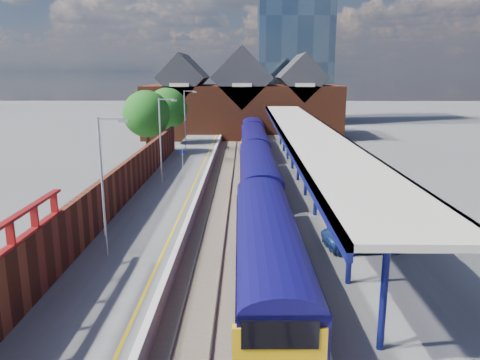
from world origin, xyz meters
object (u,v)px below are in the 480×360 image
object	(u,v)px
lamp_post_b	(105,179)
lamp_post_d	(186,117)
train	(256,155)
parked_car_silver	(359,194)
platform_sign	(182,158)
lamp_post_c	(162,135)
parked_car_blue	(366,237)
parked_car_dark	(342,177)

from	to	relation	value
lamp_post_b	lamp_post_d	bearing A→B (deg)	90.00
lamp_post_b	train	bearing A→B (deg)	71.22
lamp_post_b	parked_car_silver	bearing A→B (deg)	33.87
platform_sign	train	bearing A→B (deg)	38.14
train	lamp_post_c	xyz separation A→B (m)	(-7.86, -7.10, 2.87)
train	parked_car_blue	size ratio (longest dim) A/B	14.59
train	parked_car_blue	distance (m)	22.64
lamp_post_c	parked_car_blue	distance (m)	20.17
lamp_post_b	platform_sign	distance (m)	18.20
parked_car_dark	lamp_post_c	bearing A→B (deg)	76.19
parked_car_dark	parked_car_blue	size ratio (longest dim) A/B	1.00
lamp_post_c	lamp_post_d	world-z (taller)	same
platform_sign	parked_car_silver	xyz separation A→B (m)	(13.50, -8.03, -1.08)
lamp_post_b	parked_car_silver	world-z (taller)	lamp_post_b
lamp_post_d	parked_car_blue	distance (m)	33.76
lamp_post_b	lamp_post_c	size ratio (longest dim) A/B	1.00
train	lamp_post_b	bearing A→B (deg)	-108.78
platform_sign	parked_car_dark	world-z (taller)	platform_sign
lamp_post_d	parked_car_blue	world-z (taller)	lamp_post_d
train	parked_car_blue	xyz separation A→B (m)	(5.32, -22.00, -0.49)
parked_car_blue	parked_car_silver	bearing A→B (deg)	-18.09
lamp_post_c	parked_car_silver	xyz separation A→B (m)	(14.86, -6.03, -3.38)
parked_car_blue	parked_car_dark	bearing A→B (deg)	-13.60
lamp_post_d	parked_car_silver	size ratio (longest dim) A/B	1.89
lamp_post_d	parked_car_silver	xyz separation A→B (m)	(14.86, -22.03, -3.38)
lamp_post_d	parked_car_dark	xyz separation A→B (m)	(14.75, -16.57, -3.33)
lamp_post_d	platform_sign	xyz separation A→B (m)	(1.36, -14.00, -2.30)
parked_car_silver	lamp_post_b	bearing A→B (deg)	141.88
lamp_post_c	lamp_post_d	size ratio (longest dim) A/B	1.00
train	lamp_post_d	world-z (taller)	lamp_post_d
train	platform_sign	bearing A→B (deg)	-141.86
train	lamp_post_c	bearing A→B (deg)	-137.89
lamp_post_b	lamp_post_c	distance (m)	16.00
train	lamp_post_c	world-z (taller)	lamp_post_c
platform_sign	parked_car_dark	bearing A→B (deg)	-10.87
parked_car_dark	platform_sign	bearing A→B (deg)	67.54
platform_sign	parked_car_dark	xyz separation A→B (m)	(13.39, -2.57, -1.03)
lamp_post_d	platform_sign	distance (m)	14.25
parked_car_dark	parked_car_blue	bearing A→B (deg)	162.10
lamp_post_c	parked_car_silver	distance (m)	16.39
train	lamp_post_d	size ratio (longest dim) A/B	9.42
lamp_post_b	lamp_post_c	world-z (taller)	same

